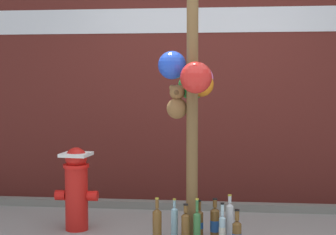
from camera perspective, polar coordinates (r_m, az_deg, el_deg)
The scene contains 13 objects.
building_wall at distance 5.82m, azimuth 3.85°, elevation 10.18°, with size 10.00×0.21×3.97m.
curb_strip at distance 5.49m, azimuth 3.59°, elevation -9.88°, with size 8.00×0.12×0.08m, color slate.
memorial_post at distance 4.32m, azimuth 2.59°, elevation 5.33°, with size 0.54×0.60×2.56m.
fire_hydrant at distance 4.76m, azimuth -10.24°, elevation -7.65°, with size 0.39×0.28×0.76m.
bottle_0 at distance 4.49m, azimuth 5.28°, elevation -11.71°, with size 0.08×0.08×0.36m.
bottle_1 at distance 4.32m, azimuth 3.27°, elevation -12.16°, with size 0.06×0.06×0.39m.
bottle_2 at distance 4.48m, azimuth 0.73°, elevation -11.66°, with size 0.06×0.06×0.35m.
bottle_3 at distance 4.34m, azimuth -1.24°, elevation -12.00°, with size 0.08×0.08×0.39m.
bottle_4 at distance 4.53m, azimuth 3.57°, elevation -11.75°, with size 0.06×0.06×0.33m.
bottle_5 at distance 4.34m, azimuth 1.99°, elevation -12.21°, with size 0.07×0.07×0.34m.
bottle_6 at distance 4.40m, azimuth 6.11°, elevation -12.21°, with size 0.06×0.06×0.34m.
bottle_7 at distance 4.47m, azimuth 6.92°, elevation -11.42°, with size 0.07×0.07×0.40m.
bottle_8 at distance 4.34m, azimuth 7.74°, elevation -12.69°, with size 0.08×0.08×0.31m.
Camera 1 is at (0.22, -3.98, 1.36)m, focal length 54.28 mm.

